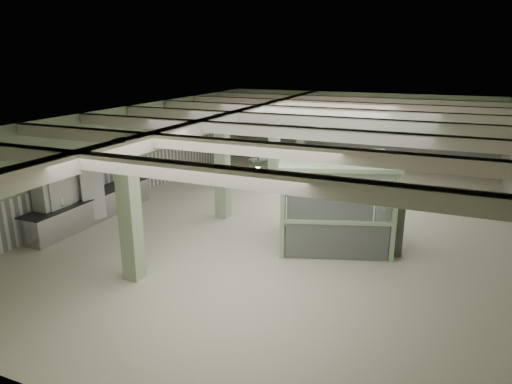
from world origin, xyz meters
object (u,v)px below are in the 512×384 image
at_px(guard_booth, 335,186).
at_px(filing_cabinet, 393,229).
at_px(walkin_cooler, 67,200).
at_px(prep_counter, 92,207).

bearing_deg(guard_booth, filing_cabinet, -20.49).
xyz_separation_m(walkin_cooler, guard_booth, (8.21, 2.27, 0.80)).
bearing_deg(prep_counter, guard_booth, 9.15).
height_order(walkin_cooler, guard_booth, guard_booth).
distance_m(prep_counter, walkin_cooler, 1.10).
bearing_deg(walkin_cooler, guard_booth, 15.46).
xyz_separation_m(prep_counter, walkin_cooler, (-0.08, -0.96, 0.52)).
height_order(prep_counter, guard_booth, guard_booth).
height_order(guard_booth, filing_cabinet, guard_booth).
relative_size(walkin_cooler, guard_booth, 0.54).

